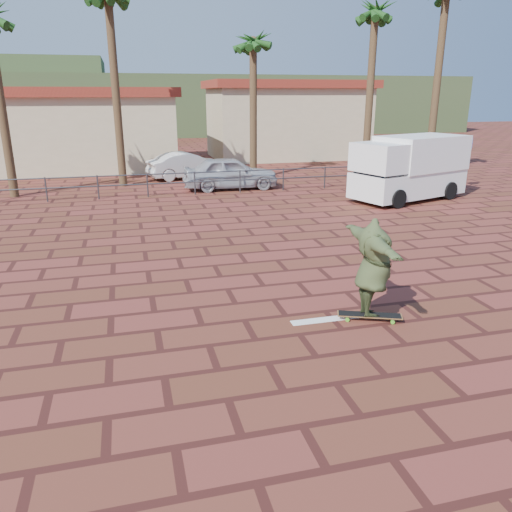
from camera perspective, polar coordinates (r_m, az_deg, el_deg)
The scene contains 15 objects.
ground at distance 10.64m, azimuth 2.04°, elevation -5.01°, with size 120.00×120.00×0.00m, color maroon.
paint_stripe at distance 9.83m, azimuth 8.00°, elevation -7.20°, with size 1.40×0.22×0.01m, color white.
guardrail at distance 21.84m, azimuth -7.03°, elevation 8.73°, with size 24.06×0.06×1.00m.
palm_left at distance 24.67m, azimuth -16.54°, elevation 26.22°, with size 2.40×2.40×9.45m.
palm_center at distance 25.76m, azimuth -0.32°, elevation 22.94°, with size 2.40×2.40×7.75m.
palm_right at distance 26.42m, azimuth 13.45°, elevation 25.03°, with size 2.40×2.40×9.05m.
building_west at distance 31.59m, azimuth -20.91°, elevation 13.49°, with size 12.60×7.60×4.50m.
building_east at distance 35.13m, azimuth 3.53°, elevation 15.36°, with size 10.60×6.60×5.00m.
hill_front at distance 59.45m, azimuth -12.36°, elevation 16.53°, with size 70.00×18.00×6.00m, color #384C28.
longboard at distance 9.92m, azimuth 12.85°, elevation -6.63°, with size 1.24×0.70×0.12m.
skateboarder at distance 9.57m, azimuth 13.25°, elevation -1.30°, with size 2.35×0.64×1.91m, color #3D4927.
campervan at distance 21.55m, azimuth 17.19°, elevation 9.72°, with size 5.31×3.50×2.55m.
car_silver at distance 23.10m, azimuth -2.95°, elevation 9.47°, with size 1.73×4.29×1.46m, color #B2B5BA.
car_white at distance 26.29m, azimuth -7.84°, elevation 10.23°, with size 1.41×4.03×1.33m, color silver.
street_sign at distance 24.42m, azimuth 22.81°, elevation 10.71°, with size 0.45×0.22×2.33m.
Camera 1 is at (-2.83, -9.38, 4.17)m, focal length 35.00 mm.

